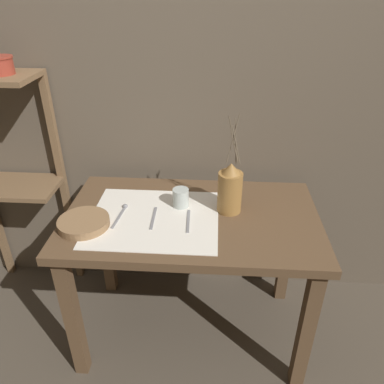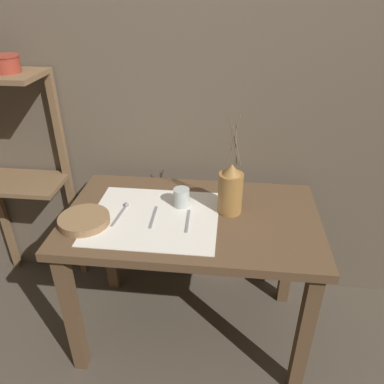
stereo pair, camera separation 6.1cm
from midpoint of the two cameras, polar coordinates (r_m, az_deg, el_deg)
ground_plane at (r=2.19m, az=-0.91°, el=-19.99°), size 12.00×12.00×0.00m
stone_wall_back at (r=1.92m, az=-0.09°, el=15.59°), size 7.00×0.06×2.40m
wooden_table at (r=1.75m, az=-1.08°, el=-6.57°), size 1.15×0.68×0.74m
wooden_shelf_unit at (r=2.18m, az=-27.10°, el=5.16°), size 0.50×0.28×1.29m
linen_cloth at (r=1.68m, az=-6.83°, el=-3.97°), size 0.57×0.49×0.00m
pitcher_with_flowers at (r=1.67m, az=4.77°, el=0.42°), size 0.11×0.11×0.46m
wooden_bowl at (r=1.68m, az=-17.18°, el=-4.54°), size 0.22×0.22×0.04m
glass_tumbler_near at (r=1.73m, az=-2.73°, el=-0.88°), size 0.07×0.07×0.09m
spoon_inner at (r=1.74m, az=-11.49°, el=-2.77°), size 0.04×0.18×0.02m
fork_outer at (r=1.67m, az=-6.93°, el=-3.95°), size 0.02×0.17×0.00m
knife_center at (r=1.64m, az=-1.64°, el=-4.44°), size 0.02×0.17×0.00m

